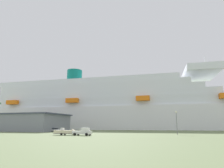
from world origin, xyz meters
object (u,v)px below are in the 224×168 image
object	(u,v)px
street_lamp	(177,119)
pickup_truck	(83,132)
cruise_ship	(114,109)
small_boat_on_trailer	(66,132)
parked_car_silver_sedan	(55,130)

from	to	relation	value
street_lamp	pickup_truck	bearing A→B (deg)	-158.41
cruise_ship	street_lamp	size ratio (longest dim) A/B	31.24
pickup_truck	street_lamp	bearing A→B (deg)	21.59
cruise_ship	small_boat_on_trailer	bearing A→B (deg)	-90.23
small_boat_on_trailer	cruise_ship	bearing A→B (deg)	89.77
small_boat_on_trailer	parked_car_silver_sedan	distance (m)	33.06
small_boat_on_trailer	parked_car_silver_sedan	xyz separation A→B (m)	(-17.77, 27.88, -0.13)
cruise_ship	small_boat_on_trailer	distance (m)	78.45
pickup_truck	small_boat_on_trailer	size ratio (longest dim) A/B	0.68
small_boat_on_trailer	street_lamp	bearing A→B (deg)	16.93
small_boat_on_trailer	street_lamp	distance (m)	34.76
cruise_ship	small_boat_on_trailer	world-z (taller)	cruise_ship
cruise_ship	street_lamp	world-z (taller)	cruise_ship
street_lamp	parked_car_silver_sedan	world-z (taller)	street_lamp
cruise_ship	small_boat_on_trailer	size ratio (longest dim) A/B	27.04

